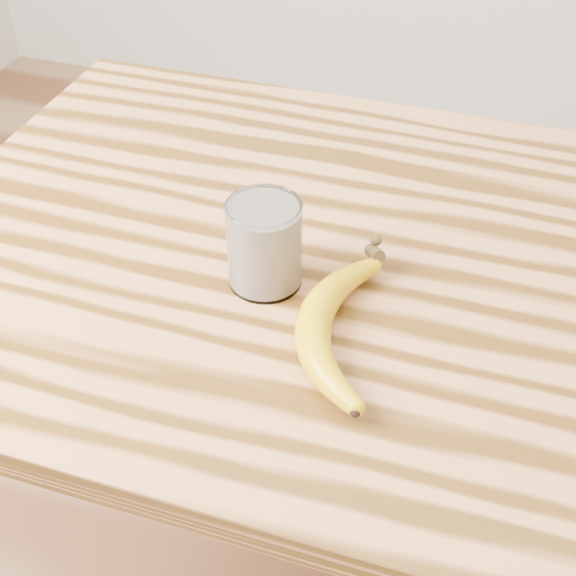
% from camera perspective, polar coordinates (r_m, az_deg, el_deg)
% --- Properties ---
extents(table, '(1.20, 0.80, 0.90)m').
position_cam_1_polar(table, '(1.08, 6.06, -3.37)').
color(table, '#B97644').
rests_on(table, ground).
extents(smoothie_glass, '(0.09, 0.09, 0.11)m').
position_cam_1_polar(smoothie_glass, '(0.92, -1.68, 3.13)').
color(smoothie_glass, white).
rests_on(smoothie_glass, table).
extents(banana, '(0.17, 0.34, 0.04)m').
position_cam_1_polar(banana, '(0.87, 1.77, -2.57)').
color(banana, '#CB9E09').
rests_on(banana, table).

